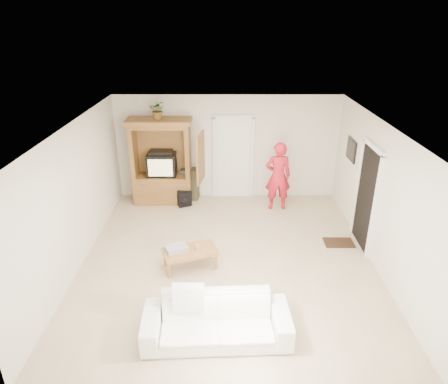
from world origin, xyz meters
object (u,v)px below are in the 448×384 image
(armoire, at_px, (163,167))
(sofa, at_px, (217,320))
(man, at_px, (278,176))
(coffee_table, at_px, (190,252))

(armoire, height_order, sofa, armoire)
(man, distance_m, sofa, 4.52)
(sofa, bearing_deg, man, 69.42)
(armoire, relative_size, man, 1.26)
(sofa, bearing_deg, armoire, 103.77)
(coffee_table, bearing_deg, armoire, 87.50)
(armoire, relative_size, sofa, 1.00)
(armoire, bearing_deg, sofa, -73.33)
(coffee_table, bearing_deg, man, 33.68)
(man, xyz_separation_m, coffee_table, (-1.89, -2.50, -0.52))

